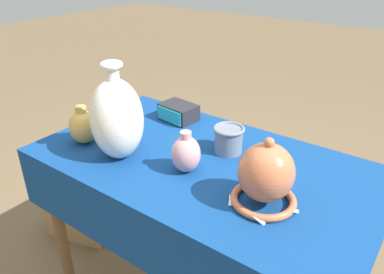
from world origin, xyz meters
name	(u,v)px	position (x,y,z in m)	size (l,w,h in m)	color
display_table	(200,183)	(0.00, -0.02, 0.68)	(1.16, 0.66, 0.77)	brown
vase_tall_bulbous	(117,118)	(-0.24, -0.15, 0.91)	(0.18, 0.18, 0.33)	white
vase_dome_bell	(266,177)	(0.27, -0.10, 0.85)	(0.19, 0.20, 0.21)	#BC6642
mosaic_tile_box	(178,112)	(-0.27, 0.21, 0.80)	(0.16, 0.13, 0.07)	#232328
jar_round_ochre	(83,127)	(-0.42, -0.15, 0.83)	(0.10, 0.10, 0.14)	gold
jar_round_rose	(186,154)	(-0.01, -0.09, 0.83)	(0.09, 0.09, 0.14)	#D19399
cup_wide_slate	(229,139)	(0.04, 0.10, 0.82)	(0.11, 0.11, 0.09)	slate
wooden_crate	(89,206)	(-0.84, 0.11, 0.12)	(0.42, 0.43, 0.22)	#A37A4C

